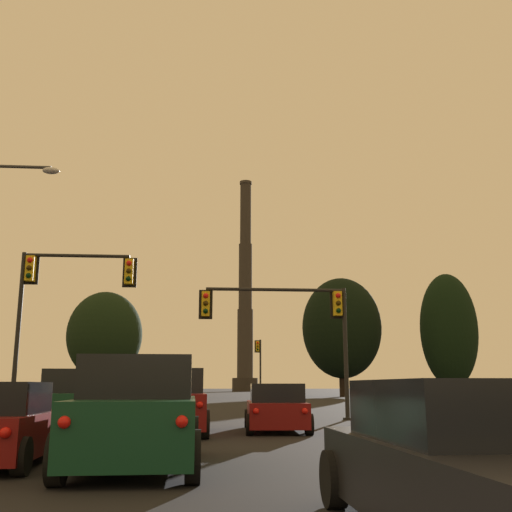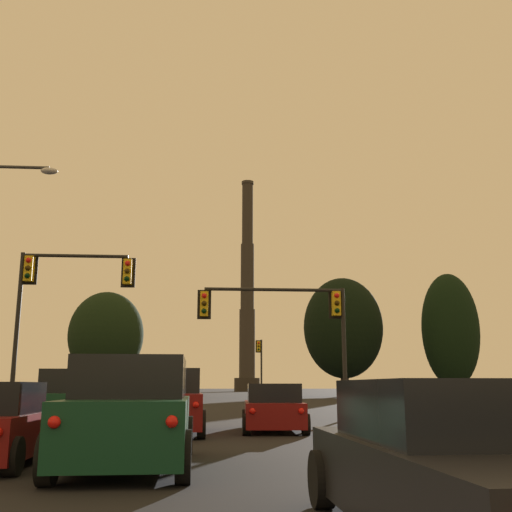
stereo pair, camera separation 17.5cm
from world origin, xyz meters
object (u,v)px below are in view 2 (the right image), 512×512
object	(u,v)px
suv_center_lane_front	(168,402)
hatchback_right_lane_front	(273,409)
traffic_light_overhead_left	(56,292)
smokestack	(247,306)
suv_center_lane_second	(132,413)
suv_left_lane_front	(77,401)
sedan_right_lane_third	(462,467)
traffic_light_overhead_right	(293,317)
traffic_light_far_right	(260,360)

from	to	relation	value
suv_center_lane_front	hatchback_right_lane_front	distance (m)	3.25
traffic_light_overhead_left	smokestack	distance (m)	129.03
suv_center_lane_second	smokestack	bearing A→B (deg)	84.40
suv_center_lane_front	smokestack	xyz separation A→B (m)	(10.21, 133.31, 20.52)
suv_left_lane_front	hatchback_right_lane_front	distance (m)	6.07
sedan_right_lane_third	traffic_light_overhead_right	bearing A→B (deg)	85.19
traffic_light_overhead_left	smokestack	xyz separation A→B (m)	(15.27, 127.08, 16.34)
traffic_light_overhead_left	traffic_light_far_right	bearing A→B (deg)	73.01
sedan_right_lane_third	traffic_light_overhead_left	bearing A→B (deg)	112.71
traffic_light_overhead_right	traffic_light_overhead_left	world-z (taller)	traffic_light_overhead_left
suv_left_lane_front	traffic_light_overhead_right	xyz separation A→B (m)	(7.56, 5.78, 3.33)
suv_center_lane_second	sedan_right_lane_third	bearing A→B (deg)	-58.62
sedan_right_lane_third	traffic_light_far_right	distance (m)	56.22
traffic_light_overhead_right	sedan_right_lane_third	bearing A→B (deg)	-93.56
hatchback_right_lane_front	traffic_light_overhead_right	size ratio (longest dim) A/B	0.65
suv_center_lane_front	smokestack	size ratio (longest dim) A/B	0.09
hatchback_right_lane_front	suv_center_lane_front	bearing A→B (deg)	-165.84
suv_center_lane_second	traffic_light_far_right	xyz separation A→B (m)	(6.32, 50.51, 3.03)
suv_left_lane_front	suv_center_lane_second	distance (m)	8.83
traffic_light_overhead_right	smokestack	size ratio (longest dim) A/B	0.12
sedan_right_lane_third	suv_left_lane_front	world-z (taller)	suv_left_lane_front
sedan_right_lane_third	suv_left_lane_front	distance (m)	15.31
hatchback_right_lane_front	smokestack	xyz separation A→B (m)	(7.03, 132.67, 20.76)
smokestack	traffic_light_overhead_right	bearing A→B (deg)	-92.50
suv_left_lane_front	smokestack	distance (m)	134.55
traffic_light_overhead_left	traffic_light_far_right	world-z (taller)	traffic_light_overhead_left
suv_center_lane_front	suv_center_lane_second	xyz separation A→B (m)	(-0.12, -7.40, 0.00)
sedan_right_lane_third	traffic_light_overhead_right	world-z (taller)	traffic_light_overhead_right
sedan_right_lane_third	suv_center_lane_front	size ratio (longest dim) A/B	0.95
suv_center_lane_second	suv_left_lane_front	bearing A→B (deg)	106.82
suv_center_lane_front	hatchback_right_lane_front	size ratio (longest dim) A/B	1.19
suv_center_lane_front	traffic_light_overhead_right	bearing A→B (deg)	53.15
sedan_right_lane_third	suv_center_lane_second	distance (m)	6.61
suv_center_lane_second	suv_center_lane_front	bearing A→B (deg)	87.70
suv_center_lane_second	smokestack	world-z (taller)	smokestack
hatchback_right_lane_front	traffic_light_overhead_left	world-z (taller)	traffic_light_overhead_left
suv_center_lane_second	traffic_light_overhead_left	distance (m)	15.09
suv_left_lane_front	hatchback_right_lane_front	xyz separation A→B (m)	(6.06, -0.34, -0.23)
suv_center_lane_front	traffic_light_far_right	world-z (taller)	traffic_light_far_right
hatchback_right_lane_front	smokestack	world-z (taller)	smokestack
suv_left_lane_front	traffic_light_far_right	xyz separation A→B (m)	(9.08, 42.13, 3.03)
suv_center_lane_front	hatchback_right_lane_front	world-z (taller)	suv_center_lane_front
sedan_right_lane_third	traffic_light_overhead_right	size ratio (longest dim) A/B	0.74
suv_center_lane_front	hatchback_right_lane_front	bearing A→B (deg)	9.30
hatchback_right_lane_front	traffic_light_far_right	size ratio (longest dim) A/B	0.70
suv_center_lane_front	suv_center_lane_second	size ratio (longest dim) A/B	1.00
traffic_light_overhead_left	traffic_light_far_right	xyz separation A→B (m)	(11.27, 36.88, -1.16)
suv_center_lane_front	suv_center_lane_second	bearing A→B (deg)	-93.04
suv_left_lane_front	traffic_light_overhead_right	world-z (taller)	traffic_light_overhead_right
suv_left_lane_front	traffic_light_overhead_left	world-z (taller)	traffic_light_overhead_left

